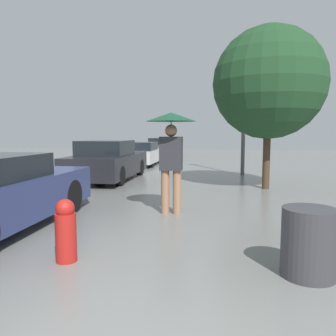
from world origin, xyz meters
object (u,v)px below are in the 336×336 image
at_px(pedestrian, 171,139).
at_px(tree, 269,83).
at_px(parked_car_third, 140,154).
at_px(trash_bin, 309,243).
at_px(parked_car_farthest, 162,148).
at_px(fire_hydrant, 66,231).
at_px(street_lamp, 244,92).
at_px(parked_car_second, 108,161).

distance_m(pedestrian, tree, 4.23).
height_order(parked_car_third, trash_bin, parked_car_third).
xyz_separation_m(parked_car_farthest, tree, (5.02, -11.70, 2.35)).
xyz_separation_m(pedestrian, fire_hydrant, (-0.93, -2.58, -1.08)).
bearing_deg(street_lamp, parked_car_second, -157.46).
relative_size(parked_car_third, parked_car_farthest, 1.02).
xyz_separation_m(tree, trash_bin, (-0.34, -5.83, -2.55)).
xyz_separation_m(street_lamp, fire_hydrant, (-2.73, -8.87, -2.67)).
xyz_separation_m(parked_car_second, parked_car_farthest, (0.03, 10.60, -0.03)).
distance_m(tree, street_lamp, 3.05).
height_order(parked_car_second, street_lamp, street_lamp).
height_order(parked_car_second, parked_car_farthest, parked_car_second).
distance_m(tree, fire_hydrant, 7.12).
bearing_deg(pedestrian, fire_hydrant, -109.77).
bearing_deg(parked_car_second, street_lamp, 22.54).
height_order(parked_car_farthest, trash_bin, parked_car_farthest).
height_order(pedestrian, trash_bin, pedestrian).
bearing_deg(parked_car_second, fire_hydrant, -74.86).
height_order(parked_car_third, tree, tree).
xyz_separation_m(parked_car_second, street_lamp, (4.61, 1.91, 2.44)).
bearing_deg(fire_hydrant, parked_car_second, 105.14).
bearing_deg(fire_hydrant, tree, 61.56).
bearing_deg(tree, parked_car_second, 167.65).
relative_size(pedestrian, parked_car_farthest, 0.51).
xyz_separation_m(tree, street_lamp, (-0.44, 3.02, 0.12)).
height_order(pedestrian, parked_car_third, pedestrian).
bearing_deg(trash_bin, parked_car_farthest, 104.93).
distance_m(pedestrian, trash_bin, 3.37).
bearing_deg(parked_car_farthest, trash_bin, -75.07).
xyz_separation_m(parked_car_third, fire_hydrant, (2.05, -12.20, -0.16)).
bearing_deg(parked_car_third, fire_hydrant, -80.46).
bearing_deg(street_lamp, parked_car_farthest, 117.81).
relative_size(tree, street_lamp, 0.91).
bearing_deg(pedestrian, street_lamp, 73.99).
distance_m(trash_bin, fire_hydrant, 2.83).
height_order(pedestrian, tree, tree).
bearing_deg(parked_car_second, pedestrian, -57.31).
xyz_separation_m(pedestrian, street_lamp, (1.80, 6.29, 1.59)).
distance_m(parked_car_second, fire_hydrant, 7.20).
relative_size(trash_bin, fire_hydrant, 0.98).
height_order(parked_car_third, street_lamp, street_lamp).
relative_size(parked_car_second, trash_bin, 5.30).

